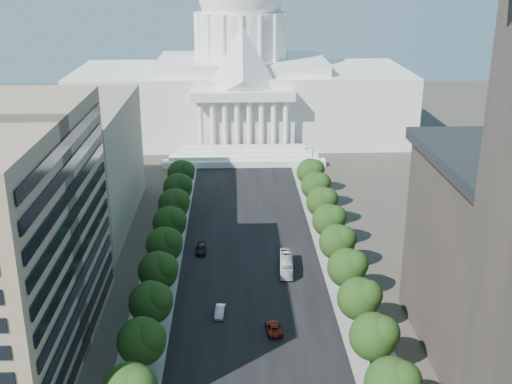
{
  "coord_description": "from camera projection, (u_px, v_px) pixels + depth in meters",
  "views": [
    {
      "loc": [
        -3.55,
        -49.88,
        60.99
      ],
      "look_at": [
        1.23,
        77.23,
        15.67
      ],
      "focal_mm": 45.0,
      "sensor_mm": 36.0,
      "label": 1
    }
  ],
  "objects": [
    {
      "name": "road_asphalt",
      "position": [
        249.0,
        236.0,
        152.27
      ],
      "size": [
        30.0,
        260.0,
        0.01
      ],
      "primitive_type": "cube",
      "color": "black",
      "rests_on": "ground"
    },
    {
      "name": "tree_l_i",
      "position": [
        179.0,
        187.0,
        166.24
      ],
      "size": [
        7.79,
        7.6,
        9.97
      ],
      "color": "#33261C",
      "rests_on": "ground"
    },
    {
      "name": "sidewalk_right",
      "position": [
        328.0,
        235.0,
        152.95
      ],
      "size": [
        8.0,
        260.0,
        0.02
      ],
      "primitive_type": "cube",
      "color": "gray",
      "rests_on": "ground"
    },
    {
      "name": "sidewalk_left",
      "position": [
        169.0,
        237.0,
        151.6
      ],
      "size": [
        8.0,
        260.0,
        0.02
      ],
      "primitive_type": "cube",
      "color": "gray",
      "rests_on": "ground"
    },
    {
      "name": "tree_l_d",
      "position": [
        152.0,
        302.0,
        109.76
      ],
      "size": [
        7.79,
        7.6,
        9.97
      ],
      "color": "#33261C",
      "rests_on": "ground"
    },
    {
      "name": "car_red",
      "position": [
        274.0,
        328.0,
        112.47
      ],
      "size": [
        3.05,
        5.82,
        1.56
      ],
      "primitive_type": "imported",
      "rotation": [
        0.0,
        0.0,
        3.22
      ],
      "color": "maroon",
      "rests_on": "ground"
    },
    {
      "name": "tree_l_j",
      "position": [
        182.0,
        173.0,
        177.54
      ],
      "size": [
        7.79,
        7.6,
        9.97
      ],
      "color": "#33261C",
      "rests_on": "ground"
    },
    {
      "name": "capitol",
      "position": [
        242.0,
        83.0,
        234.88
      ],
      "size": [
        120.0,
        56.0,
        73.0
      ],
      "color": "white",
      "rests_on": "ground"
    },
    {
      "name": "tree_l_g",
      "position": [
        171.0,
        222.0,
        143.65
      ],
      "size": [
        7.79,
        7.6,
        9.97
      ],
      "color": "#33261C",
      "rests_on": "ground"
    },
    {
      "name": "tree_r_i",
      "position": [
        317.0,
        185.0,
        167.52
      ],
      "size": [
        7.79,
        7.6,
        9.97
      ],
      "color": "#33261C",
      "rests_on": "ground"
    },
    {
      "name": "city_bus",
      "position": [
        286.0,
        264.0,
        134.69
      ],
      "size": [
        3.4,
        11.22,
        3.08
      ],
      "primitive_type": "imported",
      "rotation": [
        0.0,
        0.0,
        -0.07
      ],
      "color": "silver",
      "rests_on": "ground"
    },
    {
      "name": "tree_r_c",
      "position": [
        376.0,
        335.0,
        99.74
      ],
      "size": [
        7.79,
        7.6,
        9.97
      ],
      "color": "#33261C",
      "rests_on": "ground"
    },
    {
      "name": "streetlight_b",
      "position": [
        387.0,
        342.0,
        99.25
      ],
      "size": [
        2.61,
        0.44,
        9.0
      ],
      "color": "gray",
      "rests_on": "ground"
    },
    {
      "name": "tree_r_d",
      "position": [
        361.0,
        298.0,
        111.04
      ],
      "size": [
        7.79,
        7.6,
        9.97
      ],
      "color": "#33261C",
      "rests_on": "ground"
    },
    {
      "name": "streetlight_f",
      "position": [
        311.0,
        158.0,
        193.38
      ],
      "size": [
        2.61,
        0.44,
        9.0
      ],
      "color": "gray",
      "rests_on": "ground"
    },
    {
      "name": "car_dark_b",
      "position": [
        201.0,
        249.0,
        143.34
      ],
      "size": [
        2.31,
        5.6,
        1.62
      ],
      "primitive_type": "imported",
      "rotation": [
        0.0,
        0.0,
        0.01
      ],
      "color": "black",
      "rests_on": "ground"
    },
    {
      "name": "car_silver",
      "position": [
        220.0,
        312.0,
        117.67
      ],
      "size": [
        2.08,
        4.93,
        1.58
      ],
      "primitive_type": "imported",
      "rotation": [
        0.0,
        0.0,
        -0.09
      ],
      "color": "#A5A7AD",
      "rests_on": "ground"
    },
    {
      "name": "tree_r_j",
      "position": [
        311.0,
        171.0,
        178.81
      ],
      "size": [
        7.79,
        7.6,
        9.97
      ],
      "color": "#33261C",
      "rests_on": "ground"
    },
    {
      "name": "tree_l_e",
      "position": [
        160.0,
        270.0,
        121.06
      ],
      "size": [
        7.79,
        7.6,
        9.97
      ],
      "color": "#33261C",
      "rests_on": "ground"
    },
    {
      "name": "streetlight_d",
      "position": [
        336.0,
        220.0,
        146.32
      ],
      "size": [
        2.61,
        0.44,
        9.0
      ],
      "color": "gray",
      "rests_on": "ground"
    },
    {
      "name": "tree_l_c",
      "position": [
        143.0,
        340.0,
        98.47
      ],
      "size": [
        7.79,
        7.6,
        9.97
      ],
      "color": "#33261C",
      "rests_on": "ground"
    },
    {
      "name": "office_block_left_far",
      "position": [
        49.0,
        166.0,
        154.95
      ],
      "size": [
        38.0,
        52.0,
        30.0
      ],
      "primitive_type": "cube",
      "color": "gray",
      "rests_on": "ground"
    },
    {
      "name": "tree_r_h",
      "position": [
        323.0,
        201.0,
        156.22
      ],
      "size": [
        7.79,
        7.6,
        9.97
      ],
      "color": "#33261C",
      "rests_on": "ground"
    },
    {
      "name": "streetlight_c",
      "position": [
        357.0,
        269.0,
        122.78
      ],
      "size": [
        2.61,
        0.44,
        9.0
      ],
      "color": "gray",
      "rests_on": "ground"
    },
    {
      "name": "tree_l_h",
      "position": [
        175.0,
        203.0,
        154.95
      ],
      "size": [
        7.79,
        7.6,
        9.97
      ],
      "color": "#33261C",
      "rests_on": "ground"
    },
    {
      "name": "tree_r_e",
      "position": [
        349.0,
        267.0,
        122.33
      ],
      "size": [
        7.79,
        7.6,
        9.97
      ],
      "color": "#33261C",
      "rests_on": "ground"
    },
    {
      "name": "tree_r_g",
      "position": [
        330.0,
        220.0,
        144.93
      ],
      "size": [
        7.79,
        7.6,
        9.97
      ],
      "color": "#33261C",
      "rests_on": "ground"
    },
    {
      "name": "streetlight_e",
      "position": [
        322.0,
        185.0,
        169.85
      ],
      "size": [
        2.61,
        0.44,
        9.0
      ],
      "color": "gray",
      "rests_on": "ground"
    },
    {
      "name": "tree_r_b",
      "position": [
        394.0,
        383.0,
        88.45
      ],
      "size": [
        7.79,
        7.6,
        9.97
      ],
      "color": "#33261C",
      "rests_on": "ground"
    },
    {
      "name": "tree_r_f",
      "position": [
        339.0,
        241.0,
        133.63
      ],
      "size": [
        7.79,
        7.6,
        9.97
      ],
      "color": "#33261C",
      "rests_on": "ground"
    },
    {
      "name": "tree_l_f",
      "position": [
        166.0,
        244.0,
        132.36
      ],
      "size": [
        7.79,
        7.6,
        9.97
      ],
      "color": "#33261C",
      "rests_on": "ground"
    }
  ]
}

